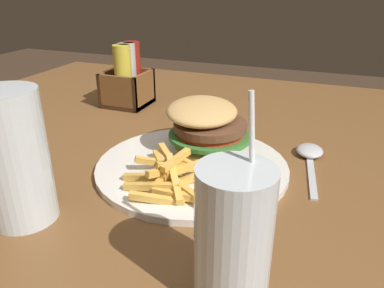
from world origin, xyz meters
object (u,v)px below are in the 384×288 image
object	(u,v)px
meal_plate_near	(200,145)
spoon	(310,153)
condiment_caddy	(128,80)
juice_glass	(233,243)
beer_glass	(15,161)

from	to	relation	value
meal_plate_near	spoon	bearing A→B (deg)	-62.88
meal_plate_near	condiment_caddy	bearing A→B (deg)	49.40
meal_plate_near	condiment_caddy	distance (m)	0.34
juice_glass	spoon	size ratio (longest dim) A/B	1.11
beer_glass	juice_glass	bearing A→B (deg)	-95.92
meal_plate_near	spoon	xyz separation A→B (m)	(0.08, -0.16, -0.02)
beer_glass	condiment_caddy	xyz separation A→B (m)	(0.44, 0.10, -0.02)
spoon	condiment_caddy	world-z (taller)	condiment_caddy
juice_glass	condiment_caddy	bearing A→B (deg)	38.87
meal_plate_near	spoon	distance (m)	0.19
meal_plate_near	juice_glass	distance (m)	0.28
spoon	meal_plate_near	bearing A→B (deg)	109.37
meal_plate_near	condiment_caddy	world-z (taller)	condiment_caddy
beer_glass	spoon	world-z (taller)	beer_glass
beer_glass	spoon	xyz separation A→B (m)	(0.30, -0.31, -0.07)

